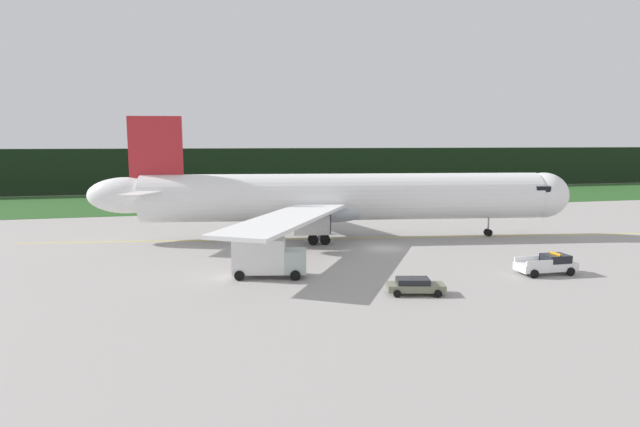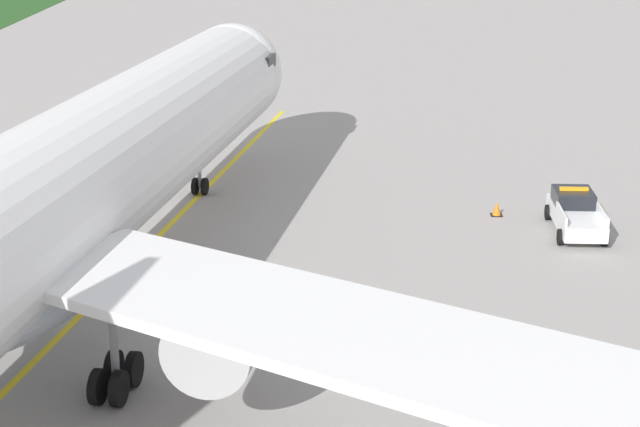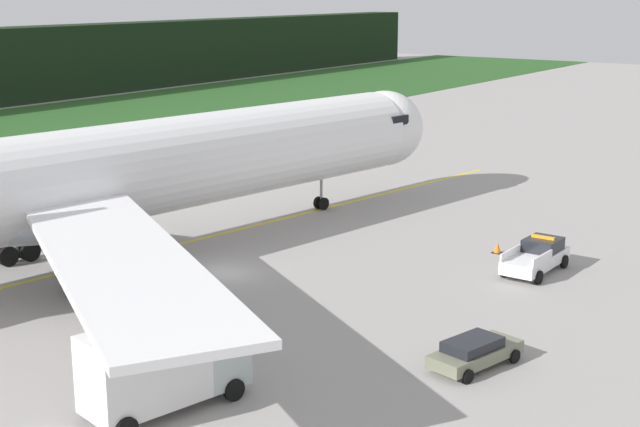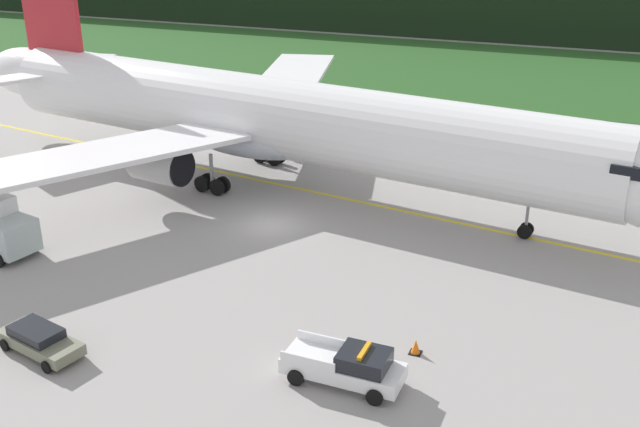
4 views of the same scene
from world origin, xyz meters
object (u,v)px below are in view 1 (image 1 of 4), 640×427
Objects in this scene: ops_pickup_truck at (548,264)px; apron_cone at (544,261)px; airliner at (340,198)px; catering_truck at (267,257)px; staff_car at (415,286)px.

ops_pickup_truck is 7.57× the size of apron_cone.
catering_truck is (-11.44, -16.61, -3.23)m from airliner.
ops_pickup_truck is 4.10m from apron_cone.
airliner is 82.86× the size of apron_cone.
ops_pickup_truck is 14.66m from staff_car.
apron_cone is (16.57, 6.42, -0.35)m from staff_car.
catering_truck is 27.22m from apron_cone.
airliner reaches higher than staff_car.
airliner is 24.48m from apron_cone.
staff_car is (-0.87, -24.60, -4.34)m from airliner.
airliner is 10.95× the size of ops_pickup_truck.
ops_pickup_truck is 25.42m from catering_truck.
catering_truck is at bearing -124.55° from airliner.
staff_car is 17.77m from apron_cone.
catering_truck is at bearing 176.69° from apron_cone.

